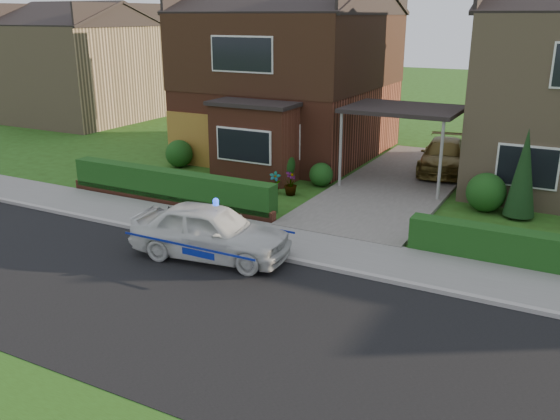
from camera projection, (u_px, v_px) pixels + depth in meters
The scene contains 21 objects.
ground at pixel (233, 319), 11.80m from camera, with size 120.00×120.00×0.00m, color #244712.
road at pixel (233, 319), 11.80m from camera, with size 60.00×6.00×0.02m, color black.
kerb at pixel (301, 262), 14.34m from camera, with size 60.00×0.16×0.12m, color #9E9993.
sidewalk at pixel (318, 248), 15.22m from camera, with size 60.00×2.00×0.10m, color slate.
driveway at pixel (399, 184), 21.01m from camera, with size 3.80×12.00×0.12m, color #666059.
house_left at pixel (291, 63), 24.84m from camera, with size 7.50×9.53×7.25m.
carport_link at pixel (403, 111), 20.15m from camera, with size 3.80×3.00×2.77m.
garage_door at pixel (191, 139), 23.49m from camera, with size 2.20×0.10×2.10m, color brown.
dwarf_wall at pixel (167, 200), 18.77m from camera, with size 7.70×0.25×0.36m, color brown.
hedge_left at pixel (171, 204), 18.95m from camera, with size 7.50×0.55×0.90m, color #153811.
shrub_left_far at pixel (179, 154), 23.38m from camera, with size 1.08×1.08×1.08m, color #153811.
shrub_left_mid at pixel (277, 165), 21.17m from camera, with size 1.32×1.32×1.32m, color #153811.
shrub_left_near at pixel (321, 175), 20.79m from camera, with size 0.84×0.84×0.84m, color #153811.
shrub_right_near at pixel (486, 192), 18.07m from camera, with size 1.20×1.20×1.20m, color #153811.
conifer_a at pixel (523, 176), 17.24m from camera, with size 0.90×0.90×2.60m, color black.
neighbour_left at pixel (83, 74), 33.30m from camera, with size 6.50×7.00×5.20m, color #967D5C.
police_car at pixel (210, 232), 14.56m from camera, with size 3.67×4.17×1.53m.
driveway_car at pixel (444, 156), 22.28m from camera, with size 1.64×4.04×1.17m, color brown.
potted_plant_a at pixel (275, 183), 19.92m from camera, with size 0.39×0.27×0.75m, color gray.
potted_plant_b at pixel (266, 198), 18.34m from camera, with size 0.33×0.41×0.74m, color gray.
potted_plant_c at pixel (291, 184), 19.73m from camera, with size 0.44×0.44×0.79m, color gray.
Camera 1 is at (5.75, -8.86, 5.76)m, focal length 38.00 mm.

